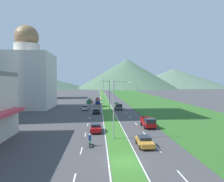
{
  "coord_description": "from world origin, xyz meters",
  "views": [
    {
      "loc": [
        -2.84,
        -22.31,
        9.01
      ],
      "look_at": [
        1.5,
        43.21,
        5.97
      ],
      "focal_mm": 32.8,
      "sensor_mm": 36.0,
      "label": 1
    }
  ],
  "objects_px": {
    "car_6": "(90,100)",
    "street_lamp_far": "(104,88)",
    "car_3": "(96,111)",
    "car_1": "(96,128)",
    "car_8": "(85,108)",
    "street_lamp_near": "(116,105)",
    "car_0": "(145,141)",
    "car_5": "(98,102)",
    "car_2": "(116,104)",
    "car_4": "(89,101)",
    "pickup_truck_0": "(119,107)",
    "motorcycle_rider": "(90,141)",
    "pickup_truck_1": "(148,123)",
    "car_9": "(98,99)",
    "street_lamp_mid": "(108,94)"
  },
  "relations": [
    {
      "from": "car_1",
      "to": "motorcycle_rider",
      "type": "distance_m",
      "value": 8.13
    },
    {
      "from": "pickup_truck_0",
      "to": "motorcycle_rider",
      "type": "bearing_deg",
      "value": -11.75
    },
    {
      "from": "car_0",
      "to": "car_5",
      "type": "bearing_deg",
      "value": -173.0
    },
    {
      "from": "street_lamp_near",
      "to": "street_lamp_mid",
      "type": "height_order",
      "value": "street_lamp_mid"
    },
    {
      "from": "pickup_truck_0",
      "to": "motorcycle_rider",
      "type": "height_order",
      "value": "pickup_truck_0"
    },
    {
      "from": "car_6",
      "to": "car_8",
      "type": "relative_size",
      "value": 1.02
    },
    {
      "from": "car_4",
      "to": "pickup_truck_0",
      "type": "bearing_deg",
      "value": -152.55
    },
    {
      "from": "car_5",
      "to": "pickup_truck_1",
      "type": "bearing_deg",
      "value": -166.9
    },
    {
      "from": "car_8",
      "to": "pickup_truck_1",
      "type": "xyz_separation_m",
      "value": [
        13.92,
        -25.5,
        0.22
      ]
    },
    {
      "from": "street_lamp_near",
      "to": "car_2",
      "type": "height_order",
      "value": "street_lamp_near"
    },
    {
      "from": "motorcycle_rider",
      "to": "street_lamp_mid",
      "type": "bearing_deg",
      "value": -7.51
    },
    {
      "from": "car_8",
      "to": "car_9",
      "type": "distance_m",
      "value": 32.89
    },
    {
      "from": "street_lamp_mid",
      "to": "car_6",
      "type": "bearing_deg",
      "value": 101.63
    },
    {
      "from": "car_0",
      "to": "car_8",
      "type": "xyz_separation_m",
      "value": [
        -10.56,
        36.93,
        0.04
      ]
    },
    {
      "from": "car_6",
      "to": "motorcycle_rider",
      "type": "height_order",
      "value": "motorcycle_rider"
    },
    {
      "from": "car_2",
      "to": "car_8",
      "type": "distance_m",
      "value": 13.41
    },
    {
      "from": "car_5",
      "to": "car_2",
      "type": "bearing_deg",
      "value": -145.02
    },
    {
      "from": "car_6",
      "to": "pickup_truck_0",
      "type": "distance_m",
      "value": 28.86
    },
    {
      "from": "car_9",
      "to": "pickup_truck_1",
      "type": "distance_m",
      "value": 59.07
    },
    {
      "from": "street_lamp_near",
      "to": "car_8",
      "type": "height_order",
      "value": "street_lamp_near"
    },
    {
      "from": "car_2",
      "to": "car_8",
      "type": "bearing_deg",
      "value": -51.57
    },
    {
      "from": "street_lamp_mid",
      "to": "car_8",
      "type": "relative_size",
      "value": 2.12
    },
    {
      "from": "car_4",
      "to": "car_9",
      "type": "xyz_separation_m",
      "value": [
        3.51,
        12.44,
        -0.04
      ]
    },
    {
      "from": "street_lamp_mid",
      "to": "car_8",
      "type": "height_order",
      "value": "street_lamp_mid"
    },
    {
      "from": "car_4",
      "to": "car_8",
      "type": "distance_m",
      "value": 20.24
    },
    {
      "from": "car_3",
      "to": "car_1",
      "type": "bearing_deg",
      "value": -179.65
    },
    {
      "from": "street_lamp_near",
      "to": "car_5",
      "type": "height_order",
      "value": "street_lamp_near"
    },
    {
      "from": "car_1",
      "to": "car_9",
      "type": "bearing_deg",
      "value": -0.02
    },
    {
      "from": "car_4",
      "to": "pickup_truck_0",
      "type": "height_order",
      "value": "pickup_truck_0"
    },
    {
      "from": "car_6",
      "to": "street_lamp_far",
      "type": "bearing_deg",
      "value": -129.32
    },
    {
      "from": "street_lamp_mid",
      "to": "car_4",
      "type": "height_order",
      "value": "street_lamp_mid"
    },
    {
      "from": "pickup_truck_0",
      "to": "car_9",
      "type": "bearing_deg",
      "value": -168.02
    },
    {
      "from": "street_lamp_near",
      "to": "street_lamp_mid",
      "type": "distance_m",
      "value": 27.64
    },
    {
      "from": "street_lamp_far",
      "to": "street_lamp_near",
      "type": "bearing_deg",
      "value": -89.74
    },
    {
      "from": "car_3",
      "to": "pickup_truck_0",
      "type": "xyz_separation_m",
      "value": [
        7.03,
        7.51,
        0.25
      ]
    },
    {
      "from": "car_1",
      "to": "car_8",
      "type": "relative_size",
      "value": 1.04
    },
    {
      "from": "car_0",
      "to": "car_8",
      "type": "height_order",
      "value": "car_8"
    },
    {
      "from": "car_0",
      "to": "car_8",
      "type": "relative_size",
      "value": 1.01
    },
    {
      "from": "street_lamp_near",
      "to": "car_0",
      "type": "xyz_separation_m",
      "value": [
        3.72,
        -3.85,
        -4.58
      ]
    },
    {
      "from": "car_1",
      "to": "pickup_truck_0",
      "type": "xyz_separation_m",
      "value": [
        6.9,
        28.53,
        0.21
      ]
    },
    {
      "from": "street_lamp_near",
      "to": "car_2",
      "type": "bearing_deg",
      "value": 84.94
    },
    {
      "from": "car_8",
      "to": "pickup_truck_0",
      "type": "height_order",
      "value": "pickup_truck_0"
    },
    {
      "from": "street_lamp_near",
      "to": "pickup_truck_0",
      "type": "relative_size",
      "value": 1.71
    },
    {
      "from": "car_3",
      "to": "pickup_truck_1",
      "type": "distance_m",
      "value": 20.98
    },
    {
      "from": "car_0",
      "to": "car_8",
      "type": "distance_m",
      "value": 38.41
    },
    {
      "from": "car_4",
      "to": "car_6",
      "type": "bearing_deg",
      "value": -1.04
    },
    {
      "from": "street_lamp_far",
      "to": "pickup_truck_0",
      "type": "height_order",
      "value": "street_lamp_far"
    },
    {
      "from": "car_5",
      "to": "car_8",
      "type": "distance_m",
      "value": 18.27
    },
    {
      "from": "car_6",
      "to": "car_1",
      "type": "bearing_deg",
      "value": -176.54
    },
    {
      "from": "pickup_truck_1",
      "to": "car_1",
      "type": "bearing_deg",
      "value": -74.77
    }
  ]
}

